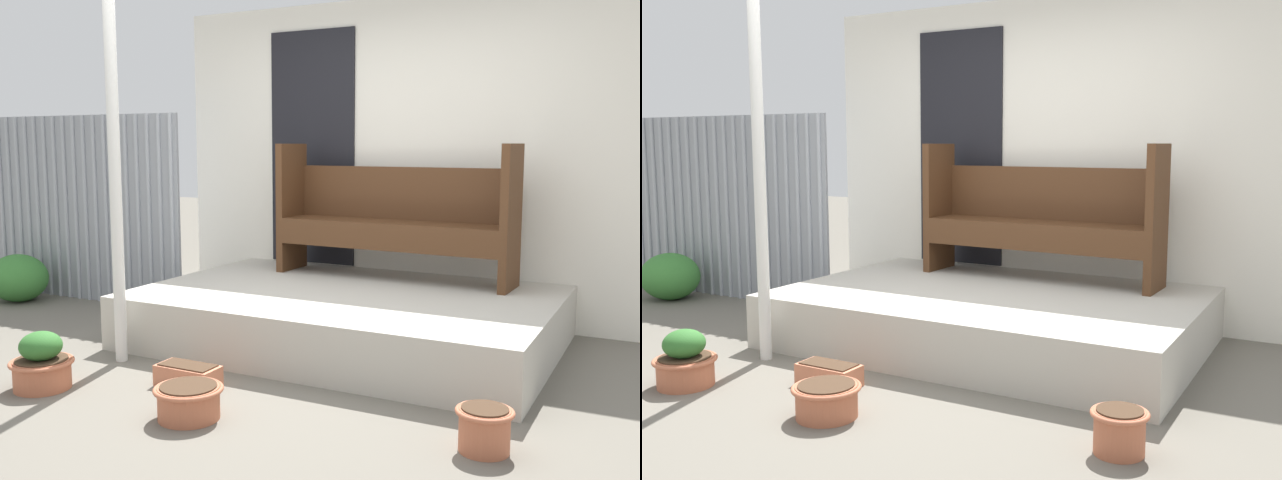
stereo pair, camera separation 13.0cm
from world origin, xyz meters
TOP-DOWN VIEW (x-y plane):
  - ground_plane at (0.00, 0.00)m, footprint 24.00×24.00m
  - porch_slab at (0.05, 0.96)m, footprint 2.88×1.92m
  - house_wall at (0.02, 1.95)m, footprint 4.08×0.08m
  - fence_corrugated at (-2.86, 1.17)m, footprint 2.47×0.05m
  - support_post at (-1.09, -0.13)m, footprint 0.08×0.08m
  - bench at (0.16, 1.58)m, footprint 1.91×0.46m
  - flower_pot_left at (-1.12, -0.75)m, footprint 0.37×0.37m
  - flower_pot_middle at (-0.06, -0.73)m, footprint 0.37×0.37m
  - flower_pot_right at (1.41, -0.42)m, footprint 0.28×0.28m
  - planter_box_rect at (-0.38, -0.33)m, footprint 0.38×0.18m
  - shrub_by_fence at (-3.20, 0.82)m, footprint 0.56×0.50m

SIDE VIEW (x-z plane):
  - ground_plane at x=0.00m, z-range 0.00..0.00m
  - planter_box_rect at x=-0.38m, z-range 0.00..0.13m
  - flower_pot_middle at x=-0.06m, z-range 0.01..0.19m
  - flower_pot_right at x=1.41m, z-range 0.01..0.22m
  - flower_pot_left at x=-1.12m, z-range -0.02..0.32m
  - porch_slab at x=0.05m, z-range 0.00..0.38m
  - shrub_by_fence at x=-3.20m, z-range 0.00..0.43m
  - fence_corrugated at x=-2.86m, z-range 0.00..1.68m
  - bench at x=0.16m, z-range 0.37..1.43m
  - support_post at x=-1.09m, z-range 0.00..2.38m
  - house_wall at x=0.02m, z-range 0.00..2.60m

